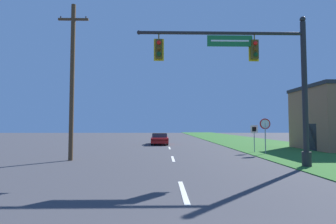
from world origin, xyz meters
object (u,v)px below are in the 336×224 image
Objects in this scene: route_sign_post at (254,132)px; utility_pole_near at (72,79)px; car_ahead at (160,139)px; signal_mast at (263,75)px; stop_sign at (265,128)px.

route_sign_post is 0.22× the size of utility_pole_near.
car_ahead is 15.15m from utility_pole_near.
car_ahead is 2.29× the size of route_sign_post.
signal_mast is 10.70m from utility_pole_near.
stop_sign reaches higher than route_sign_post.
route_sign_post is (1.97, 7.05, -2.98)m from signal_mast.
signal_mast is at bearing -111.86° from stop_sign.
utility_pole_near is at bearing -110.21° from car_ahead.
car_ahead is 11.90m from route_sign_post.
utility_pole_near is (-12.31, -4.29, 3.28)m from route_sign_post.
signal_mast is 7.90m from route_sign_post.
car_ahead is 13.10m from stop_sign.
signal_mast reaches higher than car_ahead.
route_sign_post reaches higher than car_ahead.
route_sign_post is at bearing 19.20° from utility_pole_near.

